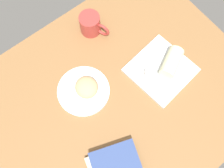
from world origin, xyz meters
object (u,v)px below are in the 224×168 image
(sauce_cup, at_px, (150,73))
(coffee_mug, at_px, (91,24))
(book_stack, at_px, (115,168))
(scone_pastry, at_px, (87,87))
(round_plate, at_px, (84,91))
(square_plate, at_px, (161,70))
(breakfast_wrap, at_px, (172,62))

(sauce_cup, bearing_deg, coffee_mug, 100.21)
(book_stack, bearing_deg, scone_pastry, 71.85)
(round_plate, distance_m, book_stack, 0.32)
(square_plate, distance_m, sauce_cup, 0.06)
(sauce_cup, height_order, breakfast_wrap, breakfast_wrap)
(round_plate, height_order, scone_pastry, scone_pastry)
(scone_pastry, relative_size, coffee_mug, 0.72)
(sauce_cup, bearing_deg, scone_pastry, 155.59)
(scone_pastry, distance_m, book_stack, 0.32)
(scone_pastry, height_order, sauce_cup, scone_pastry)
(square_plate, relative_size, coffee_mug, 1.75)
(square_plate, height_order, coffee_mug, coffee_mug)
(book_stack, xyz_separation_m, coffee_mug, (0.28, 0.52, 0.03))
(book_stack, bearing_deg, square_plate, 25.57)
(coffee_mug, bearing_deg, breakfast_wrap, -66.41)
(square_plate, relative_size, sauce_cup, 4.68)
(sauce_cup, relative_size, coffee_mug, 0.37)
(square_plate, distance_m, coffee_mug, 0.35)
(square_plate, xyz_separation_m, breakfast_wrap, (0.04, -0.01, 0.04))
(scone_pastry, distance_m, breakfast_wrap, 0.36)
(square_plate, bearing_deg, round_plate, 157.75)
(scone_pastry, height_order, book_stack, scone_pastry)
(square_plate, bearing_deg, scone_pastry, 157.51)
(breakfast_wrap, bearing_deg, coffee_mug, -2.77)
(round_plate, xyz_separation_m, square_plate, (0.31, -0.13, 0.00))
(breakfast_wrap, height_order, book_stack, breakfast_wrap)
(round_plate, height_order, breakfast_wrap, breakfast_wrap)
(round_plate, bearing_deg, coffee_mug, 46.83)
(sauce_cup, distance_m, breakfast_wrap, 0.10)
(breakfast_wrap, bearing_deg, scone_pastry, 42.28)
(round_plate, bearing_deg, sauce_cup, -24.01)
(book_stack, bearing_deg, round_plate, 74.66)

